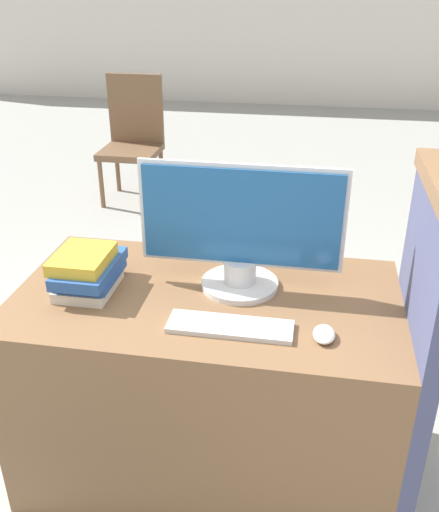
{
  "coord_description": "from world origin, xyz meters",
  "views": [
    {
      "loc": [
        0.32,
        -1.22,
        1.69
      ],
      "look_at": [
        0.05,
        0.32,
        0.9
      ],
      "focal_mm": 40.0,
      "sensor_mm": 36.0,
      "label": 1
    }
  ],
  "objects_px": {
    "mouse": "(324,334)",
    "far_chair": "(133,135)",
    "book_stack": "(87,271)",
    "keyboard": "(230,327)",
    "monitor": "(241,230)"
  },
  "relations": [
    {
      "from": "monitor",
      "to": "far_chair",
      "type": "bearing_deg",
      "value": 115.12
    },
    {
      "from": "keyboard",
      "to": "mouse",
      "type": "distance_m",
      "value": 0.27
    },
    {
      "from": "keyboard",
      "to": "book_stack",
      "type": "xyz_separation_m",
      "value": [
        -0.5,
        0.15,
        0.06
      ]
    },
    {
      "from": "far_chair",
      "to": "keyboard",
      "type": "bearing_deg",
      "value": -53.92
    },
    {
      "from": "book_stack",
      "to": "far_chair",
      "type": "height_order",
      "value": "far_chair"
    },
    {
      "from": "mouse",
      "to": "monitor",
      "type": "bearing_deg",
      "value": 137.45
    },
    {
      "from": "mouse",
      "to": "far_chair",
      "type": "xyz_separation_m",
      "value": [
        -1.51,
        2.87,
        -0.23
      ]
    },
    {
      "from": "monitor",
      "to": "far_chair",
      "type": "xyz_separation_m",
      "value": [
        -1.22,
        2.61,
        -0.42
      ]
    },
    {
      "from": "monitor",
      "to": "book_stack",
      "type": "height_order",
      "value": "monitor"
    },
    {
      "from": "mouse",
      "to": "far_chair",
      "type": "distance_m",
      "value": 3.25
    },
    {
      "from": "book_stack",
      "to": "keyboard",
      "type": "bearing_deg",
      "value": -16.9
    },
    {
      "from": "monitor",
      "to": "mouse",
      "type": "height_order",
      "value": "monitor"
    },
    {
      "from": "monitor",
      "to": "far_chair",
      "type": "height_order",
      "value": "monitor"
    },
    {
      "from": "monitor",
      "to": "keyboard",
      "type": "relative_size",
      "value": 1.77
    },
    {
      "from": "keyboard",
      "to": "far_chair",
      "type": "height_order",
      "value": "far_chair"
    }
  ]
}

